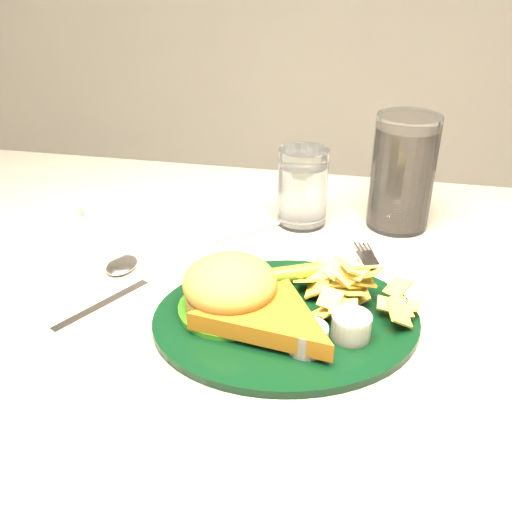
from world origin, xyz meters
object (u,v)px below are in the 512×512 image
at_px(dinner_plate, 287,297).
at_px(fork_napkin, 360,288).
at_px(water_glass, 303,187).
at_px(cola_glass, 403,173).
at_px(table, 256,512).

bearing_deg(dinner_plate, fork_napkin, 28.74).
bearing_deg(fork_napkin, dinner_plate, -153.77).
bearing_deg(water_glass, fork_napkin, -61.52).
height_order(dinner_plate, cola_glass, cola_glass).
distance_m(dinner_plate, cola_glass, 0.29).
xyz_separation_m(table, water_glass, (0.02, 0.20, 0.43)).
distance_m(table, dinner_plate, 0.41).
bearing_deg(dinner_plate, water_glass, 77.71).
xyz_separation_m(dinner_plate, water_glass, (-0.02, 0.24, 0.02)).
height_order(table, fork_napkin, fork_napkin).
bearing_deg(table, cola_glass, 54.86).
bearing_deg(water_glass, cola_glass, 8.89).
bearing_deg(fork_napkin, cola_glass, 58.80).
bearing_deg(water_glass, table, -96.82).
relative_size(cola_glass, fork_napkin, 0.98).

